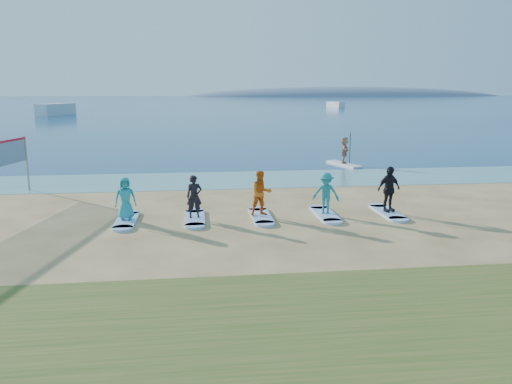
{
  "coord_description": "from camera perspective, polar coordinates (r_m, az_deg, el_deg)",
  "views": [
    {
      "loc": [
        -2.27,
        -14.86,
        4.63
      ],
      "look_at": [
        -0.22,
        2.0,
        1.1
      ],
      "focal_mm": 35.0,
      "sensor_mm": 36.0,
      "label": 1
    }
  ],
  "objects": [
    {
      "name": "ocean",
      "position": [
        174.94,
        -6.3,
        10.15
      ],
      "size": [
        600.0,
        600.0,
        0.0
      ],
      "primitive_type": "plane",
      "color": "navy",
      "rests_on": "ground"
    },
    {
      "name": "boat_offshore_b",
      "position": [
        128.81,
        9.06,
        9.53
      ],
      "size": [
        3.45,
        5.71,
        1.37
      ],
      "primitive_type": "cube",
      "rotation": [
        0.0,
        0.0,
        0.33
      ],
      "color": "silver",
      "rests_on": "ground"
    },
    {
      "name": "student_2",
      "position": [
        18.08,
        0.59,
        -0.14
      ],
      "size": [
        0.9,
        0.76,
        1.64
      ],
      "primitive_type": "imported",
      "rotation": [
        0.0,
        0.0,
        0.19
      ],
      "color": "#D26216",
      "rests_on": "surfboard_2"
    },
    {
      "name": "surfboard_1",
      "position": [
        18.13,
        -7.0,
        -3.0
      ],
      "size": [
        0.7,
        2.2,
        0.09
      ],
      "primitive_type": "cube",
      "color": "#9DBFF3",
      "rests_on": "ground"
    },
    {
      "name": "island_ridge",
      "position": [
        329.58,
        10.41,
        10.74
      ],
      "size": [
        220.0,
        56.0,
        18.0
      ],
      "primitive_type": "ellipsoid",
      "color": "slate",
      "rests_on": "ground"
    },
    {
      "name": "shallow_water",
      "position": [
        25.88,
        -1.8,
        1.45
      ],
      "size": [
        600.0,
        600.0,
        0.0
      ],
      "primitive_type": "plane",
      "color": "teal",
      "rests_on": "ground"
    },
    {
      "name": "student_3",
      "position": [
        18.55,
        7.99,
        -0.12
      ],
      "size": [
        1.12,
        0.88,
        1.53
      ],
      "primitive_type": "imported",
      "rotation": [
        0.0,
        0.0,
        -0.37
      ],
      "color": "teal",
      "rests_on": "surfboard_3"
    },
    {
      "name": "surfboard_0",
      "position": [
        18.3,
        -14.59,
        -3.16
      ],
      "size": [
        0.7,
        2.2,
        0.09
      ],
      "primitive_type": "cube",
      "color": "#9DBFF3",
      "rests_on": "ground"
    },
    {
      "name": "student_0",
      "position": [
        18.11,
        -14.72,
        -0.71
      ],
      "size": [
        0.81,
        0.61,
        1.51
      ],
      "primitive_type": "imported",
      "rotation": [
        0.0,
        0.0,
        0.19
      ],
      "color": "teal",
      "rests_on": "surfboard_0"
    },
    {
      "name": "surfboard_4",
      "position": [
        19.48,
        14.8,
        -2.27
      ],
      "size": [
        0.7,
        2.2,
        0.09
      ],
      "primitive_type": "cube",
      "color": "#9DBFF3",
      "rests_on": "ground"
    },
    {
      "name": "ground",
      "position": [
        15.73,
        1.68,
        -5.38
      ],
      "size": [
        600.0,
        600.0,
        0.0
      ],
      "primitive_type": "plane",
      "color": "tan",
      "rests_on": "ground"
    },
    {
      "name": "paddleboarder",
      "position": [
        31.19,
        10.07,
        4.74
      ],
      "size": [
        0.86,
        1.57,
        1.62
      ],
      "primitive_type": "imported",
      "rotation": [
        0.0,
        0.0,
        1.3
      ],
      "color": "tan",
      "rests_on": "paddleboard"
    },
    {
      "name": "surfboard_2",
      "position": [
        18.27,
        0.58,
        -2.79
      ],
      "size": [
        0.7,
        2.2,
        0.09
      ],
      "primitive_type": "cube",
      "color": "#9DBFF3",
      "rests_on": "ground"
    },
    {
      "name": "paddleboard",
      "position": [
        31.3,
        10.01,
        3.16
      ],
      "size": [
        1.56,
        3.07,
        0.12
      ],
      "primitive_type": "cube",
      "rotation": [
        0.0,
        0.0,
        0.3
      ],
      "color": "silver",
      "rests_on": "ground"
    },
    {
      "name": "student_1",
      "position": [
        17.94,
        -7.07,
        -0.51
      ],
      "size": [
        0.6,
        0.43,
        1.53
      ],
      "primitive_type": "imported",
      "rotation": [
        0.0,
        0.0,
        0.13
      ],
      "color": "black",
      "rests_on": "surfboard_1"
    },
    {
      "name": "student_4",
      "position": [
        19.29,
        14.94,
        0.33
      ],
      "size": [
        1.08,
        0.71,
        1.71
      ],
      "primitive_type": "imported",
      "rotation": [
        0.0,
        0.0,
        0.32
      ],
      "color": "black",
      "rests_on": "surfboard_4"
    },
    {
      "name": "boat_offshore_a",
      "position": [
        96.2,
        -21.86,
        8.15
      ],
      "size": [
        5.5,
        8.33,
        2.03
      ],
      "primitive_type": "cube",
      "rotation": [
        0.0,
        0.0,
        -0.4
      ],
      "color": "silver",
      "rests_on": "ground"
    },
    {
      "name": "surfboard_3",
      "position": [
        18.73,
        7.92,
        -2.54
      ],
      "size": [
        0.7,
        2.2,
        0.09
      ],
      "primitive_type": "cube",
      "color": "#9DBFF3",
      "rests_on": "ground"
    }
  ]
}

